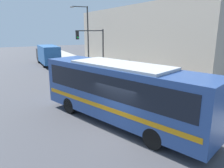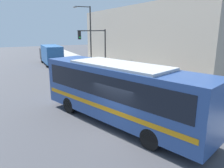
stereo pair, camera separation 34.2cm
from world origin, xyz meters
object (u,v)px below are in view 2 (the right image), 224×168
at_px(parking_meter, 133,77).
at_px(city_bus, 119,90).
at_px(delivery_truck, 51,54).
at_px(fire_hydrant, 155,92).
at_px(street_lamp, 89,32).
at_px(pedestrian_mid_block, 173,86).
at_px(traffic_light_pole, 96,44).
at_px(pedestrian_near_corner, 110,64).

bearing_deg(parking_meter, city_bus, -126.81).
height_order(delivery_truck, fire_hydrant, delivery_truck).
height_order(delivery_truck, street_lamp, street_lamp).
height_order(parking_meter, street_lamp, street_lamp).
height_order(parking_meter, pedestrian_mid_block, pedestrian_mid_block).
xyz_separation_m(traffic_light_pole, street_lamp, (0.97, 5.02, 1.15)).
bearing_deg(city_bus, traffic_light_pole, 54.38).
relative_size(pedestrian_near_corner, pedestrian_mid_block, 1.06).
bearing_deg(fire_hydrant, delivery_truck, 102.40).
bearing_deg(traffic_light_pole, pedestrian_mid_block, -77.94).
distance_m(parking_meter, street_lamp, 12.13).
height_order(city_bus, street_lamp, street_lamp).
distance_m(fire_hydrant, street_lamp, 15.39).
bearing_deg(fire_hydrant, pedestrian_near_corner, 83.86).
relative_size(city_bus, street_lamp, 1.38).
bearing_deg(street_lamp, parking_meter, -89.84).
relative_size(traffic_light_pole, parking_meter, 3.82).
xyz_separation_m(fire_hydrant, parking_meter, (-0.00, 3.24, 0.53)).
xyz_separation_m(traffic_light_pole, pedestrian_near_corner, (2.16, 0.98, -2.59)).
xyz_separation_m(delivery_truck, traffic_light_pole, (3.28, -9.73, 2.02)).
distance_m(parking_meter, pedestrian_near_corner, 7.60).
bearing_deg(pedestrian_near_corner, pedestrian_mid_block, -89.69).
bearing_deg(fire_hydrant, street_lamp, 90.12).
xyz_separation_m(city_bus, fire_hydrant, (4.60, 2.91, -1.47)).
relative_size(city_bus, delivery_truck, 1.42).
bearing_deg(fire_hydrant, city_bus, -147.73).
relative_size(fire_hydrant, pedestrian_mid_block, 0.45).
bearing_deg(delivery_truck, city_bus, -90.81).
distance_m(fire_hydrant, pedestrian_mid_block, 1.44).
relative_size(street_lamp, pedestrian_mid_block, 4.92).
height_order(delivery_truck, traffic_light_pole, traffic_light_pole).
relative_size(delivery_truck, traffic_light_pole, 1.53).
height_order(traffic_light_pole, pedestrian_near_corner, traffic_light_pole).
height_order(delivery_truck, parking_meter, delivery_truck).
relative_size(traffic_light_pole, pedestrian_near_corner, 2.96).
xyz_separation_m(traffic_light_pole, parking_meter, (1.01, -6.53, -2.56)).
bearing_deg(pedestrian_mid_block, delivery_truck, 105.29).
relative_size(traffic_light_pole, pedestrian_mid_block, 3.13).
xyz_separation_m(city_bus, traffic_light_pole, (3.60, 12.68, 1.62)).
relative_size(delivery_truck, pedestrian_mid_block, 4.79).
relative_size(fire_hydrant, pedestrian_near_corner, 0.43).
distance_m(delivery_truck, pedestrian_near_corner, 10.32).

